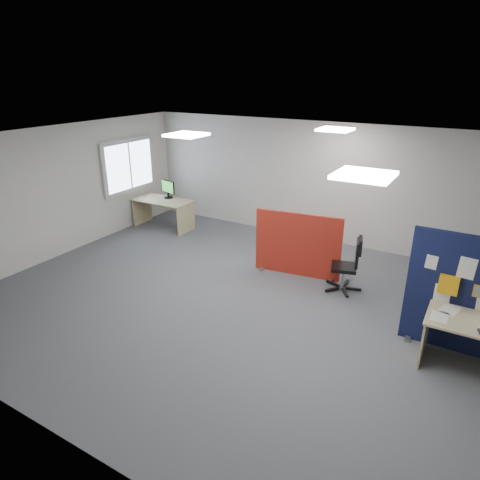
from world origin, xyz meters
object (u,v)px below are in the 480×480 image
at_px(office_chair, 350,261).
at_px(monitor_second, 168,188).
at_px(second_desk, 164,207).
at_px(red_divider, 297,245).

bearing_deg(office_chair, monitor_second, 151.04).
xyz_separation_m(second_desk, office_chair, (5.02, -0.94, 0.03)).
relative_size(red_divider, office_chair, 1.65).
distance_m(red_divider, office_chair, 1.07).
bearing_deg(office_chair, second_desk, 152.91).
bearing_deg(red_divider, second_desk, 160.32).
bearing_deg(second_desk, monitor_second, 83.67).
bearing_deg(monitor_second, second_desk, -81.78).
distance_m(red_divider, monitor_second, 4.07).
bearing_deg(red_divider, office_chair, -14.78).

